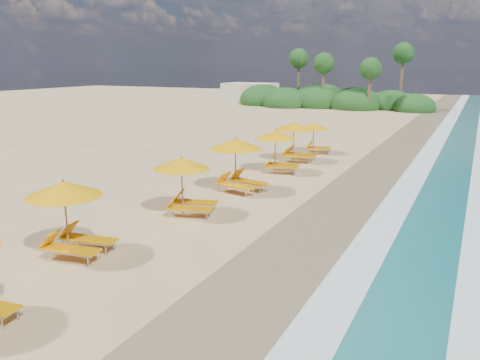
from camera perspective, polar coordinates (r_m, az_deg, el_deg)
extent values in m
plane|color=tan|center=(19.48, 0.00, -3.43)|extent=(160.00, 160.00, 0.00)
cube|color=#8B7953|center=(18.15, 11.45, -4.98)|extent=(4.00, 160.00, 0.01)
cube|color=white|center=(17.85, 16.12, -5.48)|extent=(1.20, 160.00, 0.01)
cube|color=white|center=(17.65, 25.78, -6.59)|extent=(0.80, 160.00, 0.01)
cylinder|color=olive|center=(15.61, -19.60, -4.28)|extent=(0.06, 0.06, 2.24)
cone|color=#EF9E05|center=(15.36, -19.87, -0.97)|extent=(2.62, 2.62, 0.45)
sphere|color=olive|center=(15.30, -19.95, -0.06)|extent=(0.08, 0.08, 0.08)
cylinder|color=olive|center=(18.79, -6.78, -0.73)|extent=(0.05, 0.05, 2.17)
cone|color=#EF9E05|center=(18.59, -6.85, 1.96)|extent=(2.79, 2.79, 0.44)
sphere|color=olive|center=(18.55, -6.88, 2.70)|extent=(0.08, 0.08, 0.08)
cylinder|color=olive|center=(22.07, -0.53, 1.76)|extent=(0.06, 0.06, 2.36)
cone|color=#EF9E05|center=(21.89, -0.54, 4.26)|extent=(2.92, 2.92, 0.47)
sphere|color=olive|center=(21.85, -0.54, 4.94)|extent=(0.08, 0.08, 0.08)
cylinder|color=olive|center=(25.96, 4.12, 3.31)|extent=(0.05, 0.05, 2.18)
cone|color=#EF9E05|center=(25.81, 4.15, 5.29)|extent=(2.73, 2.73, 0.44)
sphere|color=olive|center=(25.78, 4.16, 5.83)|extent=(0.08, 0.08, 0.08)
cylinder|color=olive|center=(29.05, 6.23, 4.45)|extent=(0.06, 0.06, 2.27)
cone|color=#EF9E05|center=(28.92, 6.28, 6.29)|extent=(2.45, 2.45, 0.46)
sphere|color=olive|center=(28.89, 6.29, 6.79)|extent=(0.08, 0.08, 0.08)
cylinder|color=olive|center=(31.86, 8.57, 4.85)|extent=(0.05, 0.05, 1.91)
cone|color=#EF9E05|center=(31.75, 8.62, 6.26)|extent=(2.45, 2.45, 0.38)
sphere|color=olive|center=(31.73, 8.63, 6.65)|extent=(0.07, 0.07, 0.07)
ellipsoid|color=#163D14|center=(63.53, 13.32, 8.62)|extent=(6.40, 6.40, 4.16)
ellipsoid|color=#163D14|center=(65.78, 9.24, 9.04)|extent=(7.20, 7.20, 4.68)
ellipsoid|color=#163D14|center=(65.20, 5.31, 9.01)|extent=(6.00, 6.00, 3.90)
ellipsoid|color=#163D14|center=(64.73, 17.21, 8.40)|extent=(5.60, 5.60, 3.64)
ellipsoid|color=#163D14|center=(68.55, 2.75, 9.32)|extent=(6.60, 6.60, 4.29)
ellipsoid|color=#163D14|center=(62.35, 19.64, 7.99)|extent=(5.00, 5.00, 3.25)
cylinder|color=brown|center=(61.03, 14.84, 10.12)|extent=(0.36, 0.36, 5.00)
sphere|color=#163D14|center=(60.96, 14.98, 12.46)|extent=(2.60, 2.60, 2.60)
cylinder|color=brown|center=(63.45, 9.64, 10.76)|extent=(0.36, 0.36, 5.60)
sphere|color=#163D14|center=(63.39, 9.75, 13.29)|extent=(2.60, 2.60, 2.60)
cylinder|color=brown|center=(66.58, 6.80, 11.23)|extent=(0.36, 0.36, 6.20)
sphere|color=#163D14|center=(66.54, 6.88, 13.90)|extent=(2.60, 2.60, 2.60)
cylinder|color=brown|center=(64.42, 18.28, 10.85)|extent=(0.36, 0.36, 6.80)
sphere|color=#163D14|center=(64.39, 18.51, 13.87)|extent=(2.60, 2.60, 2.60)
cube|color=beige|center=(71.55, 1.17, 10.12)|extent=(7.00, 5.00, 2.80)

